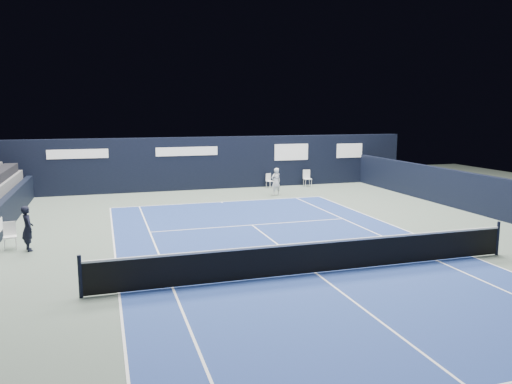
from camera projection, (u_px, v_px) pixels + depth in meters
ground at (291, 254)px, 16.26m from camera, size 48.00×48.00×0.00m
court_surface at (316, 273)px, 14.37m from camera, size 10.97×23.77×0.01m
enclosure_wall_right at (473, 193)px, 22.95m from camera, size 0.30×22.00×1.80m
folding_chair_back_a at (269, 178)px, 30.37m from camera, size 0.49×0.51×0.87m
folding_chair_back_b at (307, 177)px, 30.82m from camera, size 0.48×0.46×1.03m
line_judge_chair at (10, 234)px, 16.88m from camera, size 0.45×0.44×0.92m
line_judge at (28, 228)px, 16.60m from camera, size 0.54×0.65×1.53m
court_markings at (316, 273)px, 14.37m from camera, size 11.03×23.83×0.00m
tennis_net at (316, 256)px, 14.29m from camera, size 12.90×0.10×1.10m
back_sponsor_wall at (203, 163)px, 29.68m from camera, size 26.00×0.63×3.10m
tennis_player at (276, 182)px, 27.44m from camera, size 0.63×0.85×1.54m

